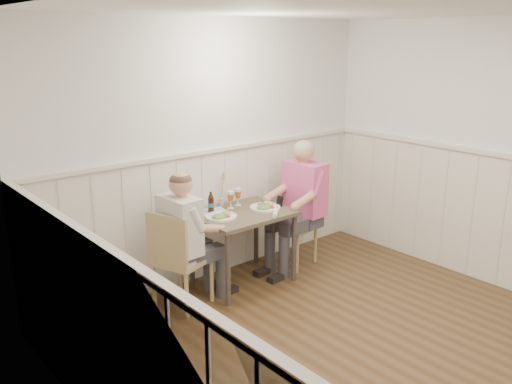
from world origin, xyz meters
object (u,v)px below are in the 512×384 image
diner_cream (184,251)px  grass_vase (222,190)px  man_in_pink (302,214)px  dining_table (243,222)px  beer_bottle (211,203)px  chair_right (296,220)px  chair_left (178,256)px

diner_cream → grass_vase: (0.69, 0.36, 0.37)m
man_in_pink → dining_table: bearing=175.5°
dining_table → beer_bottle: 0.37m
diner_cream → beer_bottle: size_ratio=6.19×
man_in_pink → diner_cream: size_ratio=1.08×
chair_right → dining_table: bearing=-176.8°
dining_table → chair_right: bearing=3.2°
grass_vase → diner_cream: bearing=-152.8°
chair_right → beer_bottle: 1.09m
chair_left → beer_bottle: (0.53, 0.22, 0.34)m
chair_left → grass_vase: grass_vase is taller
dining_table → beer_bottle: size_ratio=4.46×
chair_left → grass_vase: (0.75, 0.34, 0.41)m
chair_right → chair_left: size_ratio=0.96×
man_in_pink → grass_vase: size_ratio=3.83×
chair_right → grass_vase: 0.95m
man_in_pink → chair_left: bearing=179.0°
chair_left → beer_bottle: 0.67m
chair_left → man_in_pink: 1.54m
dining_table → diner_cream: (-0.72, -0.05, -0.10)m
chair_left → chair_right: bearing=2.8°
dining_table → chair_right: 0.79m
man_in_pink → beer_bottle: 1.06m
man_in_pink → beer_bottle: size_ratio=6.70×
diner_cream → grass_vase: diner_cream is taller
dining_table → man_in_pink: man_in_pink is taller
dining_table → grass_vase: 0.41m
beer_bottle → grass_vase: (0.22, 0.12, 0.07)m
chair_left → man_in_pink: bearing=-1.0°
grass_vase → chair_left: bearing=-155.5°
chair_right → grass_vase: bearing=161.5°
dining_table → man_in_pink: 0.76m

